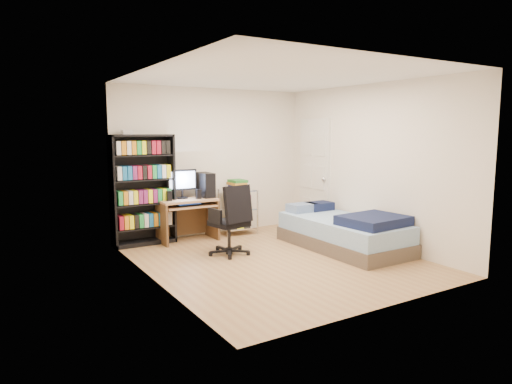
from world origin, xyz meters
TOP-DOWN VIEW (x-y plane):
  - room at (0.00, 0.00)m, footprint 3.58×4.08m
  - media_shelf at (-1.29, 1.84)m, footprint 0.97×0.32m
  - computer_desk at (-0.52, 1.73)m, footprint 0.92×0.53m
  - office_chair at (-0.42, 0.58)m, footprint 0.70×0.70m
  - wire_cart at (0.33, 1.70)m, footprint 0.63×0.48m
  - bed at (1.22, -0.02)m, footprint 1.03×2.07m
  - door at (1.72, 1.35)m, footprint 0.12×0.80m

SIDE VIEW (x-z plane):
  - bed at x=1.22m, z-range -0.03..0.55m
  - office_chair at x=-0.42m, z-range -0.19..0.84m
  - wire_cart at x=0.33m, z-range 0.15..1.10m
  - computer_desk at x=-0.52m, z-range 0.05..1.21m
  - media_shelf at x=-1.29m, z-range -0.01..1.79m
  - door at x=1.72m, z-range 0.00..2.00m
  - room at x=0.00m, z-range -0.04..2.54m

